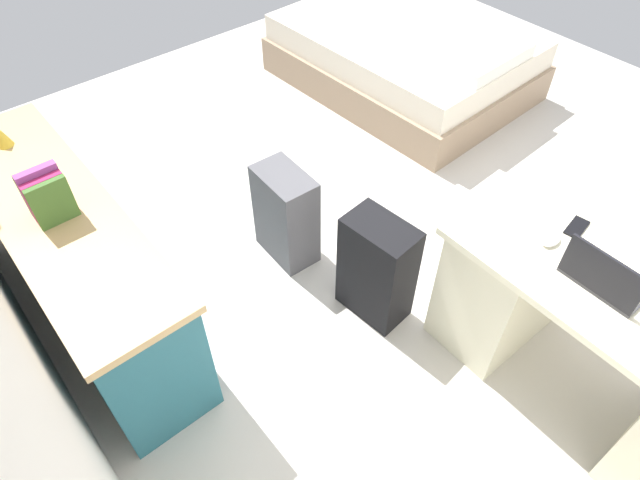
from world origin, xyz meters
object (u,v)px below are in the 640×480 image
at_px(desk, 599,344).
at_px(credenza, 79,264).
at_px(computer_mouse, 551,240).
at_px(laptop, 605,277).
at_px(suitcase_black, 377,269).
at_px(suitcase_spare_grey, 286,215).
at_px(cell_phone_by_mouse, 577,227).
at_px(figurine_small, 1,136).
at_px(bed, 405,57).

distance_m(desk, credenza, 2.45).
xyz_separation_m(desk, computer_mouse, (0.36, 0.02, 0.38)).
distance_m(credenza, laptop, 2.37).
bearing_deg(suitcase_black, suitcase_spare_grey, 3.98).
height_order(suitcase_spare_grey, cell_phone_by_mouse, cell_phone_by_mouse).
bearing_deg(figurine_small, computer_mouse, -144.52).
bearing_deg(credenza, figurine_small, 0.15).
xyz_separation_m(laptop, computer_mouse, (0.26, -0.05, -0.03)).
height_order(credenza, computer_mouse, computer_mouse).
relative_size(computer_mouse, cell_phone_by_mouse, 0.74).
relative_size(suitcase_black, cell_phone_by_mouse, 4.54).
relative_size(desk, computer_mouse, 14.51).
bearing_deg(computer_mouse, credenza, 45.56).
bearing_deg(cell_phone_by_mouse, credenza, 37.78).
relative_size(cell_phone_by_mouse, figurine_small, 1.24).
distance_m(credenza, cell_phone_by_mouse, 2.33).
relative_size(suitcase_black, suitcase_spare_grey, 1.06).
bearing_deg(desk, computer_mouse, 3.16).
xyz_separation_m(bed, laptop, (-2.38, 1.45, 0.57)).
bearing_deg(figurine_small, cell_phone_by_mouse, -142.09).
xyz_separation_m(computer_mouse, cell_phone_by_mouse, (-0.02, -0.16, -0.01)).
distance_m(credenza, suitcase_spare_grey, 1.10).
bearing_deg(credenza, desk, -140.97).
relative_size(laptop, cell_phone_by_mouse, 2.31).
bearing_deg(laptop, suitcase_black, 20.32).
relative_size(desk, laptop, 4.63).
xyz_separation_m(desk, figurine_small, (2.50, 1.54, 0.42)).
bearing_deg(laptop, credenza, 39.34).
bearing_deg(figurine_small, laptop, -148.34).
distance_m(suitcase_black, computer_mouse, 0.85).
height_order(credenza, cell_phone_by_mouse, cell_phone_by_mouse).
distance_m(credenza, computer_mouse, 2.20).
xyz_separation_m(desk, credenza, (1.90, 1.54, -0.01)).
distance_m(desk, bed, 2.84).
bearing_deg(computer_mouse, cell_phone_by_mouse, -97.41).
distance_m(desk, laptop, 0.43).
bearing_deg(computer_mouse, figurine_small, 36.42).
bearing_deg(computer_mouse, desk, -175.89).
height_order(suitcase_spare_grey, computer_mouse, computer_mouse).
bearing_deg(figurine_small, credenza, -179.85).
bearing_deg(laptop, bed, -31.30).
xyz_separation_m(laptop, cell_phone_by_mouse, (0.24, -0.20, -0.04)).
distance_m(desk, computer_mouse, 0.52).
bearing_deg(desk, laptop, 33.04).
distance_m(suitcase_spare_grey, laptop, 1.64).
bearing_deg(desk, cell_phone_by_mouse, -22.49).
bearing_deg(bed, suitcase_spare_grey, 115.16).
bearing_deg(credenza, suitcase_spare_grey, -106.11).
distance_m(bed, laptop, 2.84).
bearing_deg(bed, desk, 150.88).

